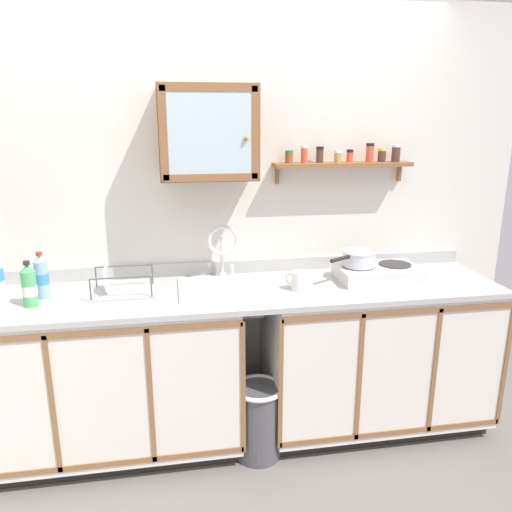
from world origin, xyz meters
TOP-DOWN VIEW (x-y plane):
  - floor at (0.00, 0.00)m, footprint 5.98×5.98m
  - back_wall at (0.00, 0.65)m, footprint 3.58×0.07m
  - lower_cabinet_run at (-0.76, 0.31)m, footprint 1.44×0.63m
  - lower_cabinet_run_right at (0.81, 0.31)m, footprint 1.34×0.63m
  - countertop at (0.00, 0.31)m, footprint 2.94×0.66m
  - backsplash at (0.00, 0.61)m, footprint 2.94×0.02m
  - sink at (-0.11, 0.35)m, footprint 0.48×0.46m
  - hot_plate_stove at (0.81, 0.34)m, footprint 0.48×0.30m
  - saucepan at (0.69, 0.36)m, footprint 0.31×0.23m
  - bottle_soda_green_0 at (-1.10, 0.24)m, footprint 0.07×0.07m
  - bottle_water_blue_1 at (-1.07, 0.35)m, footprint 0.07×0.07m
  - dish_rack at (-0.67, 0.34)m, footprint 0.34×0.23m
  - mug at (0.30, 0.24)m, footprint 0.11×0.09m
  - wall_cabinet at (-0.16, 0.48)m, footprint 0.53×0.32m
  - spice_shelf at (0.65, 0.55)m, footprint 0.83×0.14m
  - trash_bin at (0.05, 0.11)m, footprint 0.28×0.28m

SIDE VIEW (x-z plane):
  - floor at x=0.00m, z-range 0.00..0.00m
  - trash_bin at x=0.05m, z-range 0.01..0.45m
  - lower_cabinet_run at x=-0.76m, z-range 0.00..0.91m
  - lower_cabinet_run_right at x=0.81m, z-range 0.00..0.91m
  - countertop at x=0.00m, z-range 0.90..0.93m
  - sink at x=-0.11m, z-range 0.70..1.15m
  - dish_rack at x=-0.67m, z-range 0.88..1.04m
  - backsplash at x=0.00m, z-range 0.93..1.01m
  - hot_plate_stove at x=0.81m, z-range 0.93..1.02m
  - mug at x=0.30m, z-range 0.94..1.04m
  - bottle_soda_green_0 at x=-1.10m, z-range 0.92..1.16m
  - bottle_water_blue_1 at x=-1.07m, z-range 0.92..1.18m
  - saucepan at x=0.69m, z-range 1.02..1.11m
  - back_wall at x=0.00m, z-range 0.01..2.63m
  - spice_shelf at x=0.65m, z-range 1.49..1.73m
  - wall_cabinet at x=-0.16m, z-range 1.53..2.03m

